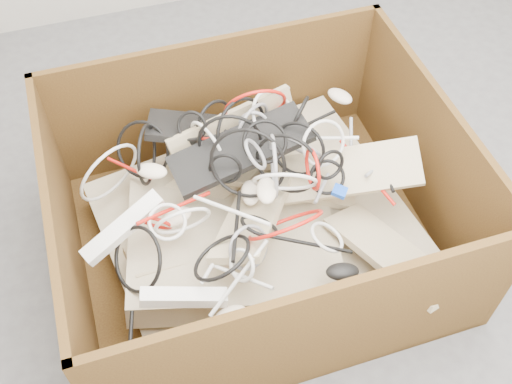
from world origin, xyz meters
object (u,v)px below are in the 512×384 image
object	(u,v)px
cardboard_box	(253,226)
power_strip_left	(123,227)
power_strip_right	(184,297)
vga_plug	(340,191)

from	to	relation	value
cardboard_box	power_strip_left	world-z (taller)	cardboard_box
power_strip_left	power_strip_right	distance (m)	0.30
cardboard_box	vga_plug	bearing A→B (deg)	-20.36
power_strip_left	vga_plug	distance (m)	0.69
vga_plug	power_strip_right	bearing A→B (deg)	-119.37
cardboard_box	power_strip_left	bearing A→B (deg)	-174.40
power_strip_right	vga_plug	size ratio (longest dim) A/B	5.49
power_strip_right	vga_plug	world-z (taller)	power_strip_right
cardboard_box	power_strip_left	xyz separation A→B (m)	(-0.43, -0.04, 0.23)
power_strip_left	power_strip_right	xyz separation A→B (m)	(0.12, -0.28, -0.02)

